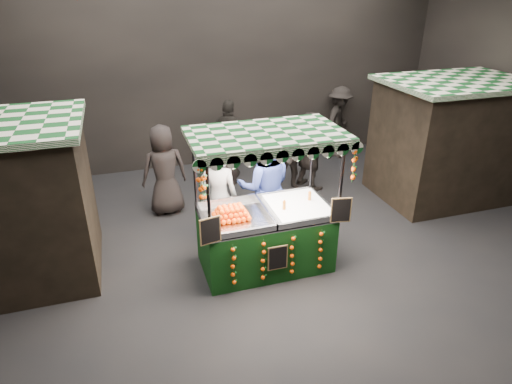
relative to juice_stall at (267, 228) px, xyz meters
name	(u,v)px	position (x,y,z in m)	size (l,w,h in m)	color
ground	(282,263)	(0.29, -0.01, -0.74)	(12.00, 12.00, 0.00)	black
market_hall	(288,63)	(0.29, -0.01, 2.64)	(12.10, 10.10, 5.05)	black
neighbour_stall_right	(449,140)	(4.69, 1.49, 0.57)	(3.00, 2.20, 2.60)	black
juice_stall	(267,228)	(0.00, 0.00, 0.00)	(2.46, 1.45, 2.38)	black
vendor_grey	(219,197)	(-0.58, 0.97, 0.20)	(0.78, 0.62, 1.87)	gray
vendor_blue	(265,187)	(0.27, 0.92, 0.30)	(1.17, 1.00, 2.08)	navy
shopper_0	(227,162)	(0.00, 2.68, 0.14)	(0.72, 0.55, 1.77)	#2C2524
shopper_1	(293,155)	(1.55, 2.71, 0.12)	(0.96, 0.82, 1.72)	black
shopper_2	(230,140)	(0.38, 3.90, 0.22)	(1.21, 1.00, 1.92)	black
shopper_3	(339,121)	(3.66, 4.59, 0.20)	(1.35, 1.36, 1.88)	black
shopper_4	(164,170)	(-1.36, 2.49, 0.20)	(0.98, 0.69, 1.89)	black
shopper_5	(310,150)	(1.99, 2.75, 0.17)	(1.01, 1.77, 1.82)	#282320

